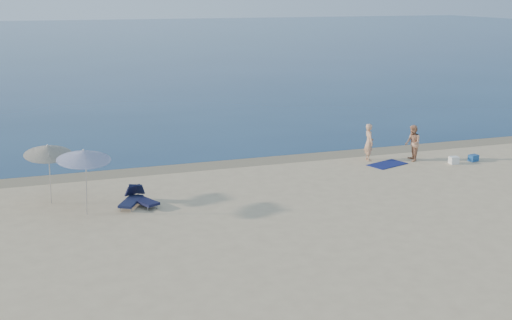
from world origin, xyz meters
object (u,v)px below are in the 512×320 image
Objects in this scene: person_left at (369,142)px; umbrella_near at (84,155)px; blue_cooler at (473,158)px; person_right at (413,143)px.

umbrella_near reaches higher than person_left.
person_left is 4.91m from blue_cooler.
umbrella_near is (-13.00, -3.41, 1.25)m from person_left.
person_right is 15.19m from umbrella_near.
blue_cooler is (2.66, -0.99, -0.69)m from person_right.
blue_cooler is 17.75m from umbrella_near.
person_left reaches higher than person_right.
person_left reaches higher than blue_cooler.
person_left is 2.02m from person_right.
umbrella_near is at bearing 172.99° from blue_cooler.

